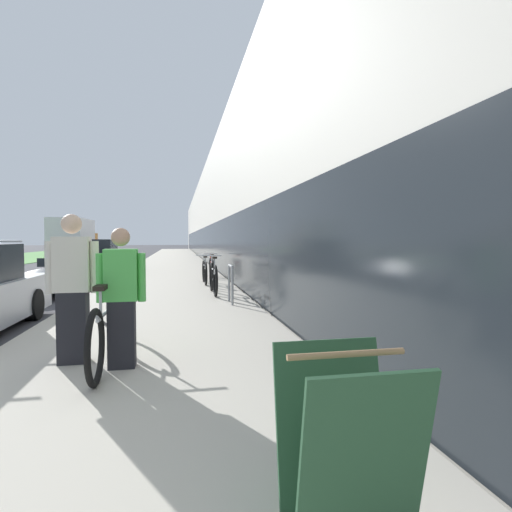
% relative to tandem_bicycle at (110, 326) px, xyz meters
% --- Properties ---
extents(sidewalk_slab, '(3.97, 70.00, 0.16)m').
position_rel_tandem_bicycle_xyz_m(sidewalk_slab, '(0.47, 19.71, -0.48)').
color(sidewalk_slab, '#BCB5A5').
rests_on(sidewalk_slab, ground).
extents(storefront_facade, '(10.01, 70.00, 6.29)m').
position_rel_tandem_bicycle_xyz_m(storefront_facade, '(7.49, 27.71, 2.58)').
color(storefront_facade, '#BCB7AD').
rests_on(storefront_facade, ground).
extents(tandem_bicycle, '(0.52, 2.44, 0.94)m').
position_rel_tandem_bicycle_xyz_m(tandem_bicycle, '(0.00, 0.00, 0.00)').
color(tandem_bicycle, black).
rests_on(tandem_bicycle, sidewalk_slab).
extents(person_rider, '(0.52, 0.20, 1.53)m').
position_rel_tandem_bicycle_xyz_m(person_rider, '(0.17, -0.30, 0.37)').
color(person_rider, black).
rests_on(person_rider, sidewalk_slab).
extents(person_bystander, '(0.57, 0.22, 1.69)m').
position_rel_tandem_bicycle_xyz_m(person_bystander, '(-0.39, -0.01, 0.45)').
color(person_bystander, black).
rests_on(person_bystander, sidewalk_slab).
extents(bike_rack_hoop, '(0.05, 0.60, 0.84)m').
position_rel_tandem_bicycle_xyz_m(bike_rack_hoop, '(1.91, 3.84, 0.12)').
color(bike_rack_hoop, gray).
rests_on(bike_rack_hoop, sidewalk_slab).
extents(cruiser_bike_nearest, '(0.52, 1.92, 0.98)m').
position_rel_tandem_bicycle_xyz_m(cruiser_bike_nearest, '(1.67, 5.42, 0.01)').
color(cruiser_bike_nearest, black).
rests_on(cruiser_bike_nearest, sidewalk_slab).
extents(cruiser_bike_middle, '(0.52, 1.75, 0.90)m').
position_rel_tandem_bicycle_xyz_m(cruiser_bike_middle, '(1.61, 7.84, -0.02)').
color(cruiser_bike_middle, black).
rests_on(cruiser_bike_middle, sidewalk_slab).
extents(cruiser_bike_farthest, '(0.52, 1.72, 0.87)m').
position_rel_tandem_bicycle_xyz_m(cruiser_bike_farthest, '(2.01, 10.10, -0.03)').
color(cruiser_bike_farthest, black).
rests_on(cruiser_bike_farthest, sidewalk_slab).
extents(sandwich_board_sign, '(0.56, 0.56, 0.90)m').
position_rel_tandem_bicycle_xyz_m(sandwich_board_sign, '(1.53, -3.15, 0.05)').
color(sandwich_board_sign, '#23472D').
rests_on(sandwich_board_sign, sidewalk_slab).
extents(vintage_roadster_curbside, '(1.78, 4.28, 1.00)m').
position_rel_tandem_bicycle_xyz_m(vintage_roadster_curbside, '(-2.76, 7.55, -0.12)').
color(vintage_roadster_curbside, '#4C5156').
rests_on(vintage_roadster_curbside, ground).
extents(parked_sedan_far, '(1.90, 4.06, 1.56)m').
position_rel_tandem_bicycle_xyz_m(parked_sedan_far, '(-2.76, 13.64, 0.16)').
color(parked_sedan_far, black).
rests_on(parked_sedan_far, ground).
extents(moving_truck, '(2.32, 6.43, 3.04)m').
position_rel_tandem_bicycle_xyz_m(moving_truck, '(-6.79, 26.80, 0.98)').
color(moving_truck, orange).
rests_on(moving_truck, ground).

